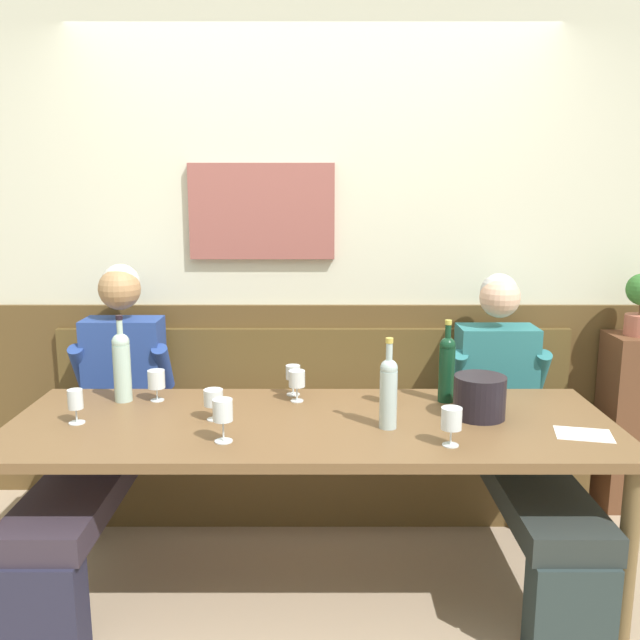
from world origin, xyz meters
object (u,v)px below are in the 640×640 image
object	(u,v)px
dining_table	(310,437)
wine_glass_center_front	(74,402)
wine_bottle_clear_water	(387,390)
wine_glass_center_rear	(291,374)
wine_glass_mid_left	(221,413)
ice_bucket	(478,397)
person_center_left_seat	(513,423)
wine_glass_by_bottle	(212,398)
person_left_seat	(102,419)
wine_bottle_amber_mid	(120,365)
wine_glass_right_end	(295,379)
wall_bench	(312,457)
wine_bottle_green_tall	(445,366)
wine_glass_left_end	(155,380)
wine_glass_near_bucket	(388,379)
wine_glass_mid_right	(450,419)
potted_plant	(640,302)

from	to	relation	value
dining_table	wine_glass_center_front	distance (m)	0.96
wine_bottle_clear_water	wine_glass_center_rear	bearing A→B (deg)	132.33
wine_glass_mid_left	ice_bucket	bearing A→B (deg)	14.98
dining_table	person_center_left_seat	world-z (taller)	person_center_left_seat
ice_bucket	wine_bottle_clear_water	xyz separation A→B (m)	(-0.39, -0.12, 0.07)
wine_glass_mid_left	wine_glass_by_bottle	distance (m)	0.25
person_left_seat	person_center_left_seat	size ratio (longest dim) A/B	1.00
wine_bottle_amber_mid	wine_glass_by_bottle	xyz separation A→B (m)	(0.44, -0.25, -0.08)
wine_glass_right_end	wine_glass_center_front	distance (m)	0.93
wall_bench	wine_bottle_green_tall	xyz separation A→B (m)	(0.60, -0.49, 0.63)
person_left_seat	wine_glass_left_end	world-z (taller)	person_left_seat
person_center_left_seat	wine_glass_center_rear	bearing A→B (deg)	179.93
person_left_seat	wine_glass_right_end	bearing A→B (deg)	-6.20
wall_bench	wine_glass_center_rear	xyz separation A→B (m)	(-0.09, -0.39, 0.57)
wine_glass_by_bottle	wine_glass_near_bucket	distance (m)	0.77
wine_bottle_green_tall	wine_glass_right_end	xyz separation A→B (m)	(-0.66, 0.00, -0.06)
wine_bottle_amber_mid	wine_glass_center_rear	distance (m)	0.76
person_center_left_seat	wine_bottle_clear_water	size ratio (longest dim) A/B	3.67
wine_glass_center_front	wine_glass_mid_right	distance (m)	1.48
wine_glass_mid_left	wine_glass_center_front	bearing A→B (deg)	162.14
wine_bottle_amber_mid	wine_bottle_green_tall	distance (m)	1.44
wine_glass_right_end	potted_plant	bearing A→B (deg)	16.49
wine_bottle_green_tall	potted_plant	size ratio (longest dim) A/B	1.15
wine_glass_mid_left	potted_plant	distance (m)	2.26
dining_table	wine_bottle_green_tall	world-z (taller)	wine_bottle_green_tall
dining_table	wine_glass_right_end	distance (m)	0.31
wine_glass_mid_right	wine_glass_center_rear	world-z (taller)	wine_glass_mid_right
wine_bottle_green_tall	wine_glass_center_front	distance (m)	1.57
wine_bottle_green_tall	wine_glass_by_bottle	xyz separation A→B (m)	(-0.99, -0.24, -0.07)
person_center_left_seat	wine_glass_near_bucket	size ratio (longest dim) A/B	8.69
ice_bucket	wine_bottle_clear_water	distance (m)	0.41
dining_table	wine_glass_center_rear	size ratio (longest dim) A/B	17.72
wine_glass_by_bottle	potted_plant	distance (m)	2.23
wine_glass_right_end	potted_plant	size ratio (longest dim) A/B	0.44
ice_bucket	wine_bottle_green_tall	size ratio (longest dim) A/B	0.58
wine_glass_center_rear	wall_bench	bearing A→B (deg)	77.23
person_center_left_seat	ice_bucket	size ratio (longest dim) A/B	6.27
ice_bucket	wine_glass_center_front	world-z (taller)	ice_bucket
dining_table	person_left_seat	xyz separation A→B (m)	(-0.97, 0.35, -0.04)
wall_bench	person_left_seat	bearing A→B (deg)	-158.33
wine_glass_mid_right	wine_glass_by_bottle	distance (m)	0.96
wall_bench	ice_bucket	world-z (taller)	wall_bench
wine_glass_center_rear	potted_plant	world-z (taller)	potted_plant
wine_glass_center_front	wine_glass_right_end	bearing A→B (deg)	17.94
wine_bottle_clear_water	wine_glass_mid_right	size ratio (longest dim) A/B	2.50
wine_bottle_amber_mid	wine_bottle_green_tall	world-z (taller)	wine_bottle_amber_mid
wine_bottle_clear_water	wine_glass_center_front	distance (m)	1.25
wine_glass_center_front	wine_glass_near_bucket	bearing A→B (deg)	11.19
wine_bottle_clear_water	wine_glass_right_end	xyz separation A→B (m)	(-0.37, 0.34, -0.05)
wine_glass_mid_right	wine_bottle_clear_water	bearing A→B (deg)	138.52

